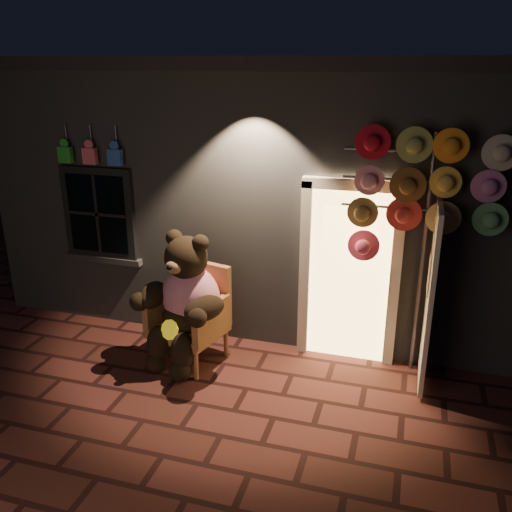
% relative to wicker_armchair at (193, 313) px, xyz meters
% --- Properties ---
extents(ground, '(60.00, 60.00, 0.00)m').
position_rel_wicker_armchair_xyz_m(ground, '(0.41, -0.91, -0.58)').
color(ground, '#5A2822').
rests_on(ground, ground).
extents(shop_building, '(7.30, 5.95, 3.51)m').
position_rel_wicker_armchair_xyz_m(shop_building, '(0.41, 3.08, 1.16)').
color(shop_building, slate).
rests_on(shop_building, ground).
extents(wicker_armchair, '(0.94, 0.88, 1.16)m').
position_rel_wicker_armchair_xyz_m(wicker_armchair, '(0.00, 0.00, 0.00)').
color(wicker_armchair, '#B07344').
rests_on(wicker_armchair, ground).
extents(teddy_bear, '(1.13, 1.00, 1.60)m').
position_rel_wicker_armchair_xyz_m(teddy_bear, '(-0.02, -0.15, 0.22)').
color(teddy_bear, '#CC1544').
rests_on(teddy_bear, ground).
extents(hat_rack, '(1.66, 0.22, 2.76)m').
position_rel_wicker_armchair_xyz_m(hat_rack, '(2.46, 0.37, 1.58)').
color(hat_rack, '#59595E').
rests_on(hat_rack, ground).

